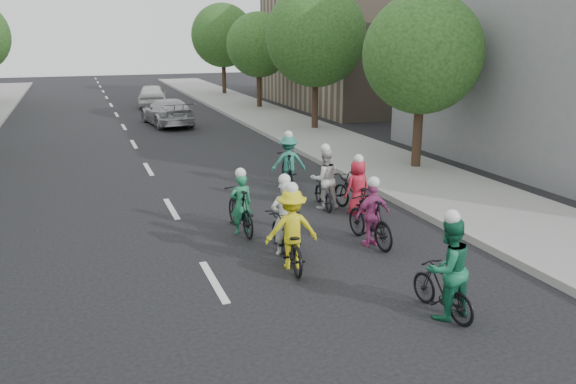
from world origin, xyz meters
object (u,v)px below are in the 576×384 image
cyclist_3 (371,219)px  cyclist_1 (446,276)px  cyclist_4 (356,192)px  cyclist_2 (291,236)px  cyclist_0 (284,228)px  follow_car_trail (152,95)px  cyclist_6 (324,185)px  cyclist_5 (240,208)px  follow_car_lead (167,112)px  cyclist_7 (288,166)px

cyclist_3 → cyclist_1: bearing=78.5°
cyclist_4 → cyclist_2: bearing=32.3°
cyclist_1 → cyclist_3: cyclist_1 is taller
cyclist_0 → follow_car_trail: size_ratio=0.41×
cyclist_3 → cyclist_6: size_ratio=1.03×
cyclist_3 → cyclist_6: bearing=-96.9°
cyclist_6 → follow_car_trail: bearing=-79.5°
cyclist_1 → cyclist_6: cyclist_1 is taller
cyclist_0 → cyclist_2: 0.76m
cyclist_3 → cyclist_4: bearing=-113.0°
cyclist_6 → cyclist_2: bearing=63.7°
cyclist_3 → follow_car_trail: bearing=-91.2°
cyclist_1 → cyclist_5: bearing=-74.5°
cyclist_0 → follow_car_trail: cyclist_0 is taller
cyclist_3 → follow_car_lead: (-1.55, 19.15, 0.08)m
cyclist_4 → follow_car_lead: 17.12m
cyclist_2 → cyclist_5: cyclist_2 is taller
cyclist_4 → cyclist_7: cyclist_7 is taller
cyclist_2 → cyclist_6: cyclist_2 is taller
cyclist_5 → cyclist_1: bearing=109.3°
cyclist_5 → follow_car_lead: (0.97, 17.35, 0.10)m
cyclist_5 → cyclist_6: 2.91m
cyclist_1 → cyclist_2: size_ratio=0.96×
cyclist_2 → cyclist_7: 6.17m
cyclist_4 → cyclist_6: bearing=-61.7°
follow_car_lead → follow_car_trail: 8.33m
cyclist_0 → follow_car_lead: size_ratio=0.37×
cyclist_2 → cyclist_3: size_ratio=1.07×
cyclist_0 → follow_car_trail: 27.27m
cyclist_0 → cyclist_3: (2.01, -0.21, 0.04)m
cyclist_5 → follow_car_trail: bearing=-95.0°
cyclist_6 → follow_car_trail: 24.59m
cyclist_2 → cyclist_7: size_ratio=1.04×
cyclist_0 → follow_car_lead: cyclist_0 is taller
cyclist_5 → cyclist_6: (2.68, 1.12, 0.05)m
cyclist_0 → cyclist_7: (1.99, 5.05, 0.12)m
cyclist_4 → follow_car_trail: 25.37m
cyclist_0 → follow_car_lead: bearing=-88.9°
cyclist_4 → follow_car_lead: (-2.32, 16.97, 0.12)m
cyclist_2 → cyclist_4: 3.98m
cyclist_2 → cyclist_1: bearing=128.3°
cyclist_5 → follow_car_lead: size_ratio=0.39×
cyclist_1 → cyclist_5: cyclist_1 is taller
cyclist_2 → cyclist_6: size_ratio=1.10×
cyclist_7 → cyclist_2: bearing=80.2°
follow_car_lead → cyclist_7: bearing=89.8°
cyclist_2 → follow_car_lead: cyclist_2 is taller
cyclist_6 → follow_car_trail: (-1.41, 24.55, 0.09)m
cyclist_3 → cyclist_5: bearing=-39.4°
cyclist_3 → cyclist_7: size_ratio=0.98×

